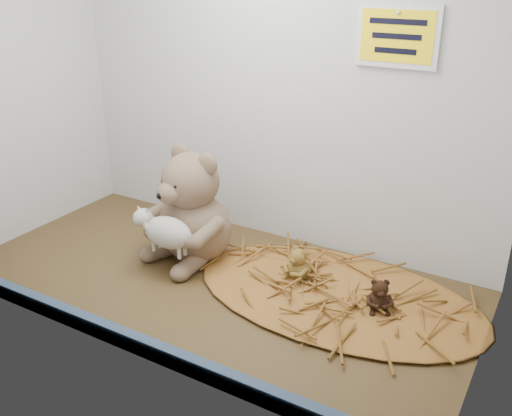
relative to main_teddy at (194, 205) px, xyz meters
The scene contains 8 objects.
alcove_shell 32.41cm from the main_teddy, ahead, with size 120.40×60.20×90.40cm.
front_rail 40.80cm from the main_teddy, 73.73° to the right, with size 119.28×2.20×3.60cm, color #344B64.
straw_bed 41.13cm from the main_teddy, ahead, with size 68.31×39.66×1.32cm, color brown.
main_teddy is the anchor object (origin of this frame).
toy_lamb 10.89cm from the main_teddy, 90.00° to the right, with size 16.55×10.10×10.69cm, color beige, non-canonical shape.
mini_teddy_tan 29.95cm from the main_teddy, ahead, with size 6.49×6.85×8.04cm, color olive, non-canonical shape.
mini_teddy_brown 49.94cm from the main_teddy, ahead, with size 5.89×6.22×7.31cm, color black, non-canonical shape.
wall_sign 61.26cm from the main_teddy, 27.17° to the left, with size 16.00×1.20×11.00cm, color yellow.
Camera 1 is at (67.97, -95.49, 69.81)cm, focal length 40.00 mm.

